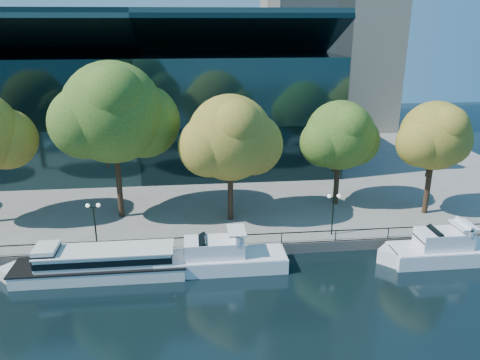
{
  "coord_description": "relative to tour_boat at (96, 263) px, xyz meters",
  "views": [
    {
      "loc": [
        2.22,
        -34.31,
        20.04
      ],
      "look_at": [
        6.73,
        8.0,
        5.51
      ],
      "focal_mm": 35.0,
      "sensor_mm": 36.0,
      "label": 1
    }
  ],
  "objects": [
    {
      "name": "cruiser_near",
      "position": [
        9.8,
        0.14,
        -0.13
      ],
      "size": [
        12.27,
        3.16,
        3.56
      ],
      "color": "white",
      "rests_on": "ground"
    },
    {
      "name": "railing",
      "position": [
        5.94,
        2.43,
        0.7
      ],
      "size": [
        88.2,
        0.08,
        0.99
      ],
      "color": "black",
      "rests_on": "promenade"
    },
    {
      "name": "lamp_1",
      "position": [
        -0.56,
        3.68,
        2.75
      ],
      "size": [
        1.26,
        0.36,
        4.03
      ],
      "color": "black",
      "rests_on": "promenade"
    },
    {
      "name": "lamp_2",
      "position": [
        20.96,
        3.68,
        2.75
      ],
      "size": [
        1.26,
        0.36,
        4.03
      ],
      "color": "black",
      "rests_on": "promenade"
    },
    {
      "name": "cruiser_far",
      "position": [
        29.61,
        -0.57,
        -0.07
      ],
      "size": [
        11.27,
        3.12,
        3.68
      ],
      "color": "white",
      "rests_on": "ground"
    },
    {
      "name": "ground",
      "position": [
        5.94,
        -0.82,
        -1.24
      ],
      "size": [
        160.0,
        160.0,
        0.0
      ],
      "primitive_type": "plane",
      "color": "black",
      "rests_on": "ground"
    },
    {
      "name": "tree_2",
      "position": [
        0.97,
        10.1,
        10.29
      ],
      "size": [
        12.2,
        10.01,
        15.62
      ],
      "color": "black",
      "rests_on": "promenade"
    },
    {
      "name": "convention_building",
      "position": [
        1.94,
        30.96,
        7.27
      ],
      "size": [
        50.0,
        24.57,
        21.43
      ],
      "color": "black",
      "rests_on": "ground"
    },
    {
      "name": "tree_3",
      "position": [
        12.0,
        8.23,
        8.03
      ],
      "size": [
        10.36,
        8.49,
        12.59
      ],
      "color": "black",
      "rests_on": "promenade"
    },
    {
      "name": "tree_4",
      "position": [
        23.77,
        11.21,
        7.28
      ],
      "size": [
        9.12,
        7.48,
        11.33
      ],
      "color": "black",
      "rests_on": "promenade"
    },
    {
      "name": "tour_boat",
      "position": [
        0.0,
        0.0,
        0.0
      ],
      "size": [
        15.31,
        3.42,
        2.91
      ],
      "color": "silver",
      "rests_on": "ground"
    },
    {
      "name": "tree_5",
      "position": [
        32.3,
        7.73,
        7.85
      ],
      "size": [
        8.56,
        7.02,
        11.67
      ],
      "color": "black",
      "rests_on": "promenade"
    },
    {
      "name": "promenade",
      "position": [
        5.94,
        35.55,
        -0.74
      ],
      "size": [
        90.0,
        67.08,
        1.0
      ],
      "color": "slate",
      "rests_on": "ground"
    }
  ]
}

